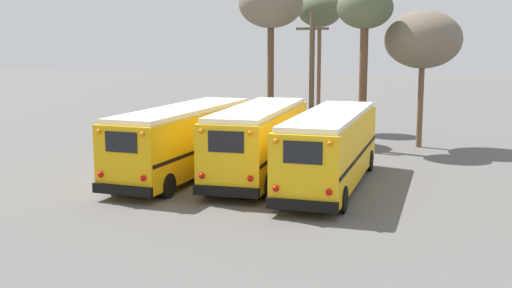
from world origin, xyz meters
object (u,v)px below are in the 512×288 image
bare_tree_1 (271,5)px  bare_tree_2 (365,13)px  school_bus_2 (330,147)px  bare_tree_3 (320,12)px  school_bus_1 (259,140)px  utility_pole (312,77)px  school_bus_0 (184,139)px  bare_tree_0 (423,40)px

bare_tree_1 → bare_tree_2: bare_tree_1 is taller
school_bus_2 → bare_tree_3: bare_tree_3 is taller
school_bus_2 → bare_tree_2: 10.87m
bare_tree_3 → school_bus_1: bearing=-87.0°
bare_tree_1 → school_bus_2: bearing=-62.6°
utility_pole → bare_tree_1: (-2.89, 1.79, 4.02)m
school_bus_1 → school_bus_2: 3.27m
school_bus_0 → bare_tree_0: 15.02m
school_bus_1 → school_bus_0: bearing=-170.6°
school_bus_1 → utility_pole: 9.26m
bare_tree_0 → bare_tree_3: 8.59m
bare_tree_3 → school_bus_2: bearing=-76.0°
bare_tree_1 → bare_tree_3: bare_tree_1 is taller
school_bus_0 → bare_tree_0: (9.21, 11.08, 4.23)m
utility_pole → bare_tree_2: bare_tree_2 is taller
school_bus_0 → school_bus_1: size_ratio=1.08×
utility_pole → bare_tree_0: size_ratio=0.99×
school_bus_2 → bare_tree_0: 12.22m
school_bus_0 → bare_tree_2: size_ratio=1.18×
school_bus_2 → bare_tree_3: size_ratio=1.16×
school_bus_0 → bare_tree_0: size_ratio=1.36×
utility_pole → school_bus_2: bearing=-72.6°
bare_tree_3 → utility_pole: bearing=-81.1°
bare_tree_2 → bare_tree_3: size_ratio=0.98×
school_bus_1 → bare_tree_1: (-2.68, 10.79, 6.16)m
utility_pole → bare_tree_1: 5.26m
bare_tree_1 → bare_tree_2: 6.16m
school_bus_1 → school_bus_2: size_ratio=0.93×
bare_tree_1 → bare_tree_2: (5.77, -2.09, -0.55)m
bare_tree_1 → bare_tree_2: size_ratio=1.08×
utility_pole → bare_tree_1: bearing=148.3°
bare_tree_2 → school_bus_0: bearing=-124.3°
bare_tree_0 → bare_tree_2: (-2.91, -1.84, 1.42)m
school_bus_2 → bare_tree_1: bearing=117.4°
school_bus_0 → school_bus_2: size_ratio=1.00×
school_bus_1 → utility_pole: utility_pole is taller
bare_tree_2 → school_bus_2: bearing=-89.2°
bare_tree_2 → bare_tree_3: bearing=119.8°
school_bus_2 → bare_tree_1: 14.23m
bare_tree_0 → bare_tree_2: 3.72m
school_bus_0 → bare_tree_0: bearing=50.3°
school_bus_0 → utility_pole: (3.43, 9.54, 2.19)m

